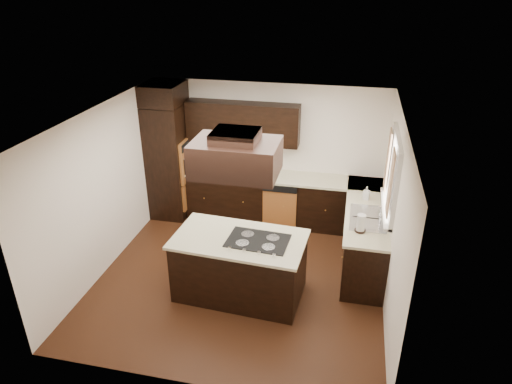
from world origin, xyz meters
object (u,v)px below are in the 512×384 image
spice_rack (219,163)px  oven_column (169,161)px  island (240,267)px  range_hood (236,158)px

spice_rack → oven_column: bearing=-157.2°
oven_column → island: bearing=-48.5°
range_hood → spice_rack: range_hood is taller
oven_column → range_hood: range_hood is taller
spice_rack → island: bearing=-45.9°
oven_column → range_hood: size_ratio=2.02×
island → range_hood: size_ratio=1.66×
range_hood → island: bearing=96.1°
spice_rack → range_hood: bearing=-47.0°
island → spice_rack: size_ratio=4.23×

